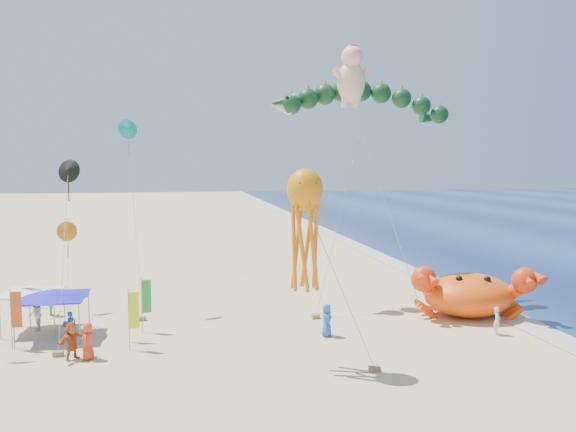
{
  "coord_description": "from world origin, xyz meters",
  "views": [
    {
      "loc": [
        -8.41,
        -30.68,
        9.64
      ],
      "look_at": [
        -2.0,
        2.0,
        6.5
      ],
      "focal_mm": 35.0,
      "sensor_mm": 36.0,
      "label": 1
    }
  ],
  "objects_px": {
    "dragon_kite": "(362,106)",
    "octopus_kite": "(305,220)",
    "crab_inflatable": "(470,293)",
    "canopy_blue": "(53,294)",
    "cherub_kite": "(352,75)",
    "canopy_white": "(33,289)"
  },
  "relations": [
    {
      "from": "crab_inflatable",
      "to": "canopy_white",
      "type": "distance_m",
      "value": 26.32
    },
    {
      "from": "canopy_blue",
      "to": "octopus_kite",
      "type": "bearing_deg",
      "value": -29.59
    },
    {
      "from": "crab_inflatable",
      "to": "octopus_kite",
      "type": "distance_m",
      "value": 14.91
    },
    {
      "from": "dragon_kite",
      "to": "canopy_blue",
      "type": "relative_size",
      "value": 3.88
    },
    {
      "from": "canopy_blue",
      "to": "crab_inflatable",
      "type": "bearing_deg",
      "value": -1.35
    },
    {
      "from": "canopy_blue",
      "to": "canopy_white",
      "type": "distance_m",
      "value": 2.02
    },
    {
      "from": "canopy_blue",
      "to": "canopy_white",
      "type": "height_order",
      "value": "same"
    },
    {
      "from": "canopy_blue",
      "to": "canopy_white",
      "type": "xyz_separation_m",
      "value": [
        -1.38,
        1.48,
        -0.0
      ]
    },
    {
      "from": "crab_inflatable",
      "to": "canopy_blue",
      "type": "height_order",
      "value": "crab_inflatable"
    },
    {
      "from": "cherub_kite",
      "to": "canopy_blue",
      "type": "xyz_separation_m",
      "value": [
        -18.43,
        -4.13,
        -13.05
      ]
    },
    {
      "from": "crab_inflatable",
      "to": "octopus_kite",
      "type": "xyz_separation_m",
      "value": [
        -12.16,
        -6.62,
        5.52
      ]
    },
    {
      "from": "dragon_kite",
      "to": "crab_inflatable",
      "type": "bearing_deg",
      "value": -45.51
    },
    {
      "from": "dragon_kite",
      "to": "canopy_white",
      "type": "relative_size",
      "value": 4.45
    },
    {
      "from": "dragon_kite",
      "to": "cherub_kite",
      "type": "distance_m",
      "value": 2.33
    },
    {
      "from": "dragon_kite",
      "to": "octopus_kite",
      "type": "distance_m",
      "value": 15.35
    },
    {
      "from": "dragon_kite",
      "to": "canopy_white",
      "type": "height_order",
      "value": "dragon_kite"
    },
    {
      "from": "octopus_kite",
      "to": "canopy_blue",
      "type": "bearing_deg",
      "value": 150.41
    },
    {
      "from": "crab_inflatable",
      "to": "cherub_kite",
      "type": "xyz_separation_m",
      "value": [
        -6.41,
        4.71,
        14.02
      ]
    },
    {
      "from": "cherub_kite",
      "to": "octopus_kite",
      "type": "height_order",
      "value": "cherub_kite"
    },
    {
      "from": "cherub_kite",
      "to": "canopy_blue",
      "type": "relative_size",
      "value": 4.55
    },
    {
      "from": "crab_inflatable",
      "to": "dragon_kite",
      "type": "distance_m",
      "value": 14.34
    },
    {
      "from": "cherub_kite",
      "to": "canopy_blue",
      "type": "bearing_deg",
      "value": -167.38
    }
  ]
}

